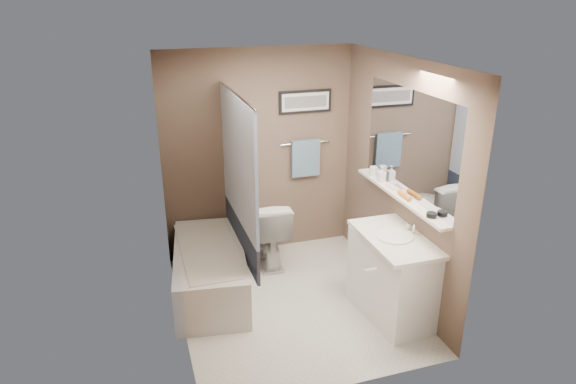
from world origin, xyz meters
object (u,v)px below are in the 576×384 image
object	(u,v)px
candle_bowl_near	(431,215)
glass_jar	(373,171)
toilet	(267,231)
soap_bottle	(381,174)
bathtub	(210,271)
hair_brush_front	(404,196)
vanity	(393,278)

from	to	relation	value
candle_bowl_near	glass_jar	bearing A→B (deg)	90.00
toilet	soap_bottle	world-z (taller)	soap_bottle
bathtub	hair_brush_front	world-z (taller)	hair_brush_front
vanity	hair_brush_front	world-z (taller)	hair_brush_front
candle_bowl_near	glass_jar	world-z (taller)	glass_jar
candle_bowl_near	hair_brush_front	distance (m)	0.47
glass_jar	soap_bottle	xyz separation A→B (m)	(0.00, -0.18, 0.03)
vanity	candle_bowl_near	xyz separation A→B (m)	(0.19, -0.24, 0.73)
toilet	candle_bowl_near	distance (m)	2.06
bathtub	toilet	size ratio (longest dim) A/B	1.90
vanity	soap_bottle	bearing A→B (deg)	70.08
toilet	candle_bowl_near	xyz separation A→B (m)	(1.04, -1.61, 0.74)
glass_jar	vanity	bearing A→B (deg)	-101.83
toilet	hair_brush_front	size ratio (longest dim) A/B	3.59
toilet	vanity	world-z (taller)	vanity
bathtub	hair_brush_front	distance (m)	2.11
toilet	hair_brush_front	xyz separation A→B (m)	(1.04, -1.14, 0.74)
toilet	vanity	bearing A→B (deg)	126.32
toilet	candle_bowl_near	size ratio (longest dim) A/B	8.77
glass_jar	soap_bottle	world-z (taller)	soap_bottle
vanity	hair_brush_front	size ratio (longest dim) A/B	4.09
bathtub	soap_bottle	world-z (taller)	soap_bottle
bathtub	soap_bottle	xyz separation A→B (m)	(1.79, -0.22, 0.94)
vanity	candle_bowl_near	size ratio (longest dim) A/B	10.00
soap_bottle	vanity	bearing A→B (deg)	-104.69
toilet	glass_jar	distance (m)	1.39
soap_bottle	toilet	bearing A→B (deg)	147.42
hair_brush_front	soap_bottle	size ratio (longest dim) A/B	1.40
vanity	soap_bottle	size ratio (longest dim) A/B	5.73
vanity	glass_jar	world-z (taller)	glass_jar
bathtub	candle_bowl_near	world-z (taller)	candle_bowl_near
toilet	soap_bottle	bearing A→B (deg)	151.70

